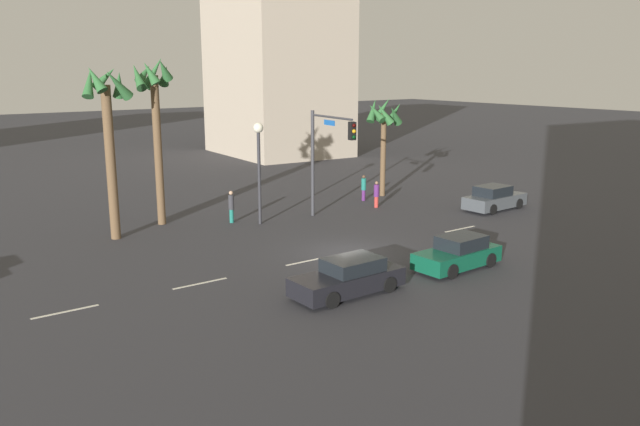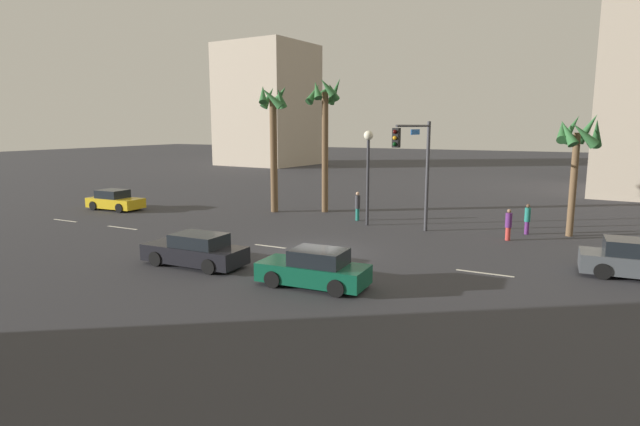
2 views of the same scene
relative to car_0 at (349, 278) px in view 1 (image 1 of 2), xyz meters
The scene contains 17 objects.
ground_plane 5.71m from the car_0, 51.80° to the left, with size 220.00×220.00×0.00m, color #333338.
lane_stripe_1 10.44m from the car_0, 154.66° to the left, with size 2.36×0.14×0.01m, color silver.
lane_stripe_2 6.12m from the car_0, 132.87° to the left, with size 2.37×0.14×0.01m, color silver.
lane_stripe_3 4.59m from the car_0, 78.52° to the left, with size 1.80×0.14×0.01m, color silver.
lane_stripe_4 12.12m from the car_0, 21.62° to the left, with size 2.29×0.14×0.01m, color silver.
car_0 is the anchor object (origin of this frame).
car_1 17.96m from the car_0, 21.69° to the left, with size 4.37×2.05×1.50m.
car_3 5.89m from the car_0, ahead, with size 4.20×1.95×1.43m.
traffic_signal 12.72m from the car_0, 57.78° to the left, with size 0.71×4.56×6.18m.
streetlamp 12.71m from the car_0, 75.47° to the left, with size 0.56×0.56×5.65m.
pedestrian_0 15.96m from the car_0, 45.38° to the left, with size 0.47×0.47×1.66m.
pedestrian_1 17.99m from the car_0, 48.49° to the left, with size 0.42×0.42×1.69m.
pedestrian_2 13.21m from the car_0, 81.64° to the left, with size 0.44×0.44×1.82m.
palm_tree_0 15.19m from the car_0, 108.65° to the left, with size 2.43×2.53×8.74m.
palm_tree_1 16.37m from the car_0, 95.45° to the left, with size 2.29×2.47×9.22m.
palm_tree_2 20.37m from the car_0, 44.90° to the left, with size 2.37×2.63×6.68m.
building_0 43.24m from the car_0, 61.46° to the left, with size 10.29×13.38×20.40m, color #B2A38E.
Camera 1 is at (-18.22, -22.92, 8.55)m, focal length 36.06 mm.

